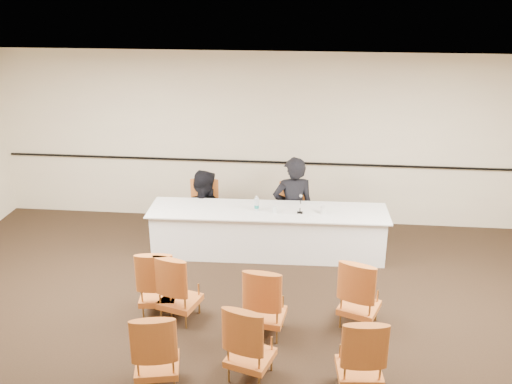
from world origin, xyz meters
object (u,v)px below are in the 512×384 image
at_px(aud_chair_front_right, 360,292).
at_px(panel_table, 268,232).
at_px(panelist_main, 293,211).
at_px(aud_chair_back_right, 360,353).
at_px(aud_chair_back_mid, 250,340).
at_px(aud_chair_extra, 179,286).
at_px(microphone, 300,205).
at_px(coffee_cup, 323,210).
at_px(panelist_second, 204,219).
at_px(panelist_second_chair, 203,210).
at_px(aud_chair_front_mid, 266,300).
at_px(panelist_main_chair, 293,213).
at_px(aud_chair_back_left, 156,348).
at_px(drinking_glass, 275,210).
at_px(water_bottle, 257,203).
at_px(aud_chair_front_left, 158,281).

bearing_deg(aud_chair_front_right, panel_table, 145.87).
distance_m(panel_table, panelist_main, 0.69).
bearing_deg(aud_chair_back_right, aud_chair_back_mid, 169.54).
xyz_separation_m(aud_chair_back_mid, aud_chair_extra, (-1.03, 1.05, 0.00)).
bearing_deg(panel_table, microphone, -9.90).
bearing_deg(aud_chair_back_right, panelist_main, 97.79).
bearing_deg(coffee_cup, panelist_second, 163.60).
distance_m(panelist_second_chair, aud_chair_back_mid, 3.72).
distance_m(panelist_main, microphone, 0.75).
bearing_deg(aud_chair_front_mid, panelist_main_chair, 93.21).
relative_size(aud_chair_back_left, aud_chair_extra, 1.00).
bearing_deg(aud_chair_extra, aud_chair_front_right, 18.71).
height_order(panelist_main_chair, aud_chair_front_right, same).
xyz_separation_m(panelist_main, panelist_main_chair, (0.00, 0.00, -0.03)).
height_order(panel_table, aud_chair_back_mid, aud_chair_back_mid).
bearing_deg(coffee_cup, microphone, -178.35).
bearing_deg(aud_chair_front_mid, aud_chair_front_right, 22.69).
xyz_separation_m(microphone, aud_chair_front_right, (0.82, -1.79, -0.40)).
height_order(panelist_main_chair, aud_chair_back_left, same).
bearing_deg(panelist_main, drinking_glass, 56.81).
relative_size(drinking_glass, coffee_cup, 0.76).
relative_size(panel_table, microphone, 14.15).
relative_size(panel_table, water_bottle, 15.37).
bearing_deg(panelist_main, aud_chair_back_left, 59.65).
distance_m(coffee_cup, aud_chair_front_right, 1.89).
xyz_separation_m(panelist_second, panelist_second_chair, (0.00, 0.00, 0.17)).
relative_size(panel_table, drinking_glass, 37.20).
height_order(aud_chair_front_right, aud_chair_back_left, same).
distance_m(panelist_second, microphone, 1.83).
xyz_separation_m(panelist_main_chair, aud_chair_extra, (-1.34, -2.52, 0.00)).
distance_m(aud_chair_front_left, aud_chair_back_right, 2.79).
height_order(microphone, drinking_glass, microphone).
xyz_separation_m(panelist_second_chair, aud_chair_back_mid, (1.20, -3.52, 0.00)).
height_order(panelist_second_chair, coffee_cup, panelist_second_chair).
xyz_separation_m(panelist_main_chair, aud_chair_back_mid, (-0.31, -3.56, 0.00)).
distance_m(panel_table, aud_chair_extra, 2.18).
distance_m(microphone, aud_chair_back_mid, 2.99).
bearing_deg(aud_chair_extra, panelist_second_chair, 110.24).
xyz_separation_m(drinking_glass, aud_chair_front_right, (1.20, -1.76, -0.32)).
relative_size(microphone, coffee_cup, 2.00).
height_order(panelist_main_chair, aud_chair_front_mid, same).
bearing_deg(aud_chair_back_right, coffee_cup, 91.78).
distance_m(drinking_glass, aud_chair_front_left, 2.26).
bearing_deg(aud_chair_front_left, panelist_second_chair, 80.14).
bearing_deg(aud_chair_back_left, microphone, 54.16).
relative_size(aud_chair_front_mid, aud_chair_extra, 1.00).
relative_size(panelist_second, aud_chair_back_right, 1.84).
xyz_separation_m(aud_chair_back_mid, aud_chair_back_right, (1.17, -0.10, 0.00)).
bearing_deg(aud_chair_front_mid, panelist_second, 123.32).
height_order(panelist_main_chair, aud_chair_back_right, same).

